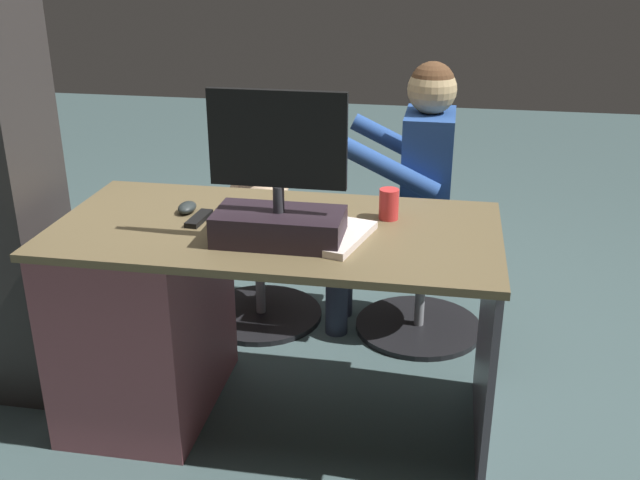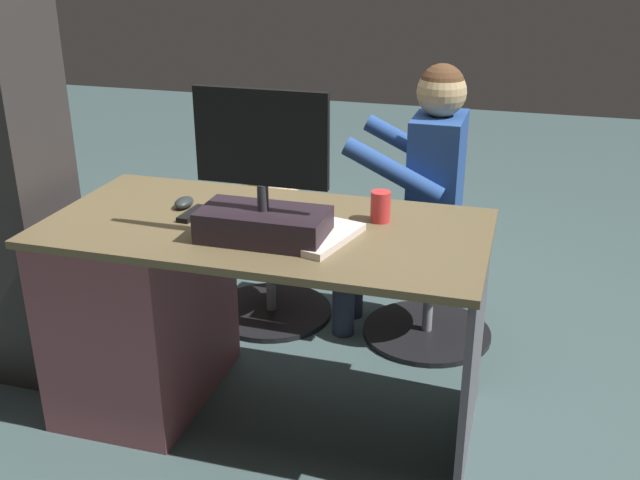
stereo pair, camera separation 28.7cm
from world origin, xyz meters
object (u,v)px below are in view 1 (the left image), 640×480
(visitor_chair, at_px, (421,277))
(teddy_bear, at_px, (258,188))
(desk, at_px, (171,310))
(person, at_px, (407,178))
(office_chair_teddy, at_px, (260,266))
(cup, at_px, (389,204))
(keyboard, at_px, (274,216))
(tv_remote, at_px, (199,219))
(computer_mouse, at_px, (187,207))
(monitor, at_px, (279,202))

(visitor_chair, bearing_deg, teddy_bear, -0.55)
(desk, relative_size, person, 1.25)
(office_chair_teddy, relative_size, visitor_chair, 1.00)
(person, bearing_deg, desk, 43.05)
(cup, bearing_deg, keyboard, 10.17)
(tv_remote, bearing_deg, person, -127.80)
(computer_mouse, height_order, cup, cup)
(teddy_bear, height_order, person, person)
(monitor, bearing_deg, person, -112.23)
(computer_mouse, xyz_separation_m, office_chair_teddy, (-0.08, -0.65, -0.52))
(keyboard, xyz_separation_m, cup, (-0.39, -0.07, 0.04))
(monitor, xyz_separation_m, tv_remote, (0.31, -0.13, -0.12))
(monitor, relative_size, teddy_bear, 1.33)
(desk, xyz_separation_m, monitor, (-0.44, 0.12, 0.48))
(computer_mouse, bearing_deg, teddy_bear, -96.77)
(computer_mouse, height_order, teddy_bear, teddy_bear)
(keyboard, relative_size, office_chair_teddy, 0.74)
(tv_remote, bearing_deg, office_chair_teddy, -86.62)
(office_chair_teddy, height_order, visitor_chair, same)
(computer_mouse, bearing_deg, cup, -175.13)
(desk, height_order, cup, cup)
(computer_mouse, relative_size, visitor_chair, 0.17)
(visitor_chair, bearing_deg, cup, 79.67)
(cup, height_order, tv_remote, cup)
(cup, relative_size, visitor_chair, 0.19)
(computer_mouse, height_order, person, person)
(computer_mouse, distance_m, cup, 0.71)
(cup, bearing_deg, monitor, 39.03)
(monitor, distance_m, tv_remote, 0.36)
(office_chair_teddy, distance_m, teddy_bear, 0.37)
(desk, bearing_deg, computer_mouse, -127.01)
(desk, distance_m, monitor, 0.66)
(office_chair_teddy, relative_size, person, 0.47)
(office_chair_teddy, relative_size, teddy_bear, 1.56)
(monitor, distance_m, keyboard, 0.24)
(desk, bearing_deg, keyboard, -169.56)
(desk, relative_size, visitor_chair, 2.63)
(teddy_bear, bearing_deg, computer_mouse, 83.23)
(monitor, height_order, tv_remote, monitor)
(monitor, bearing_deg, visitor_chair, -116.66)
(cup, relative_size, tv_remote, 0.71)
(visitor_chair, bearing_deg, desk, 40.31)
(tv_remote, distance_m, office_chair_teddy, 0.89)
(desk, distance_m, teddy_bear, 0.79)
(keyboard, bearing_deg, person, -121.78)
(visitor_chair, height_order, person, person)
(keyboard, relative_size, person, 0.35)
(keyboard, distance_m, office_chair_teddy, 0.87)
(keyboard, relative_size, computer_mouse, 4.38)
(desk, height_order, person, person)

